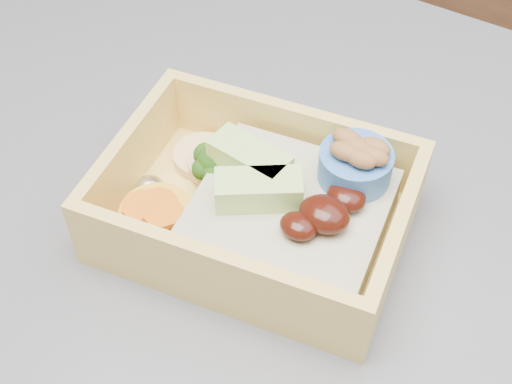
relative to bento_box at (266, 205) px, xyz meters
The scene contains 1 object.
bento_box is the anchor object (origin of this frame).
Camera 1 is at (0.30, -0.24, 1.30)m, focal length 50.00 mm.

